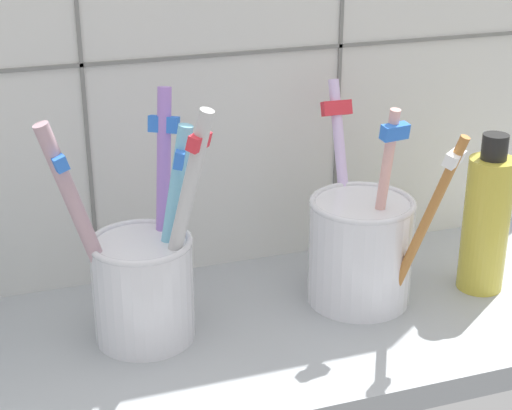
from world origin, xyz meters
The scene contains 5 objects.
counter_slab centered at (0.00, 0.00, 1.00)cm, with size 64.00×22.00×2.00cm, color #9EA3A8.
tile_wall_back centered at (0.00, 12.00, 22.50)cm, with size 64.00×2.20×45.00cm.
toothbrush_cup_left centered at (-8.60, 1.38, 6.94)cm, with size 11.55×8.35×18.24cm.
toothbrush_cup_right centered at (8.77, 1.42, 6.73)cm, with size 9.10×14.68×16.57cm.
soap_bottle centered at (19.11, -0.03, 7.97)cm, with size 3.72×3.72×13.27cm.
Camera 1 is at (-18.31, -51.94, 35.08)cm, focal length 58.47 mm.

